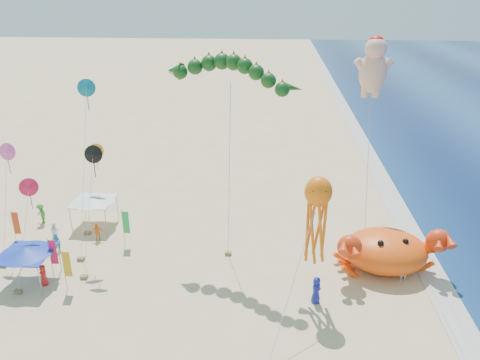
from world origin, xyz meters
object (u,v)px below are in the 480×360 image
Objects in this scene: crab_inflatable at (386,250)px; octopus_kite at (317,213)px; cherub_kite at (374,66)px; canopy_blue at (26,251)px; canopy_white at (93,199)px; dragon_kite at (228,76)px.

octopus_kite reaches higher than crab_inflatable.
canopy_blue is at bearing -154.55° from cherub_kite.
canopy_white is at bearing 153.73° from octopus_kite.
dragon_kite is 11.18m from octopus_kite.
dragon_kite is at bearing 135.10° from octopus_kite.
crab_inflatable reaches higher than canopy_blue.
dragon_kite is 4.08× the size of canopy_white.
crab_inflatable is at bearing -12.25° from canopy_white.
octopus_kite is 19.91m from canopy_blue.
crab_inflatable is 0.52× the size of cherub_kite.
canopy_white is at bearing 80.15° from canopy_blue.
octopus_kite is at bearing -112.29° from cherub_kite.
dragon_kite is (-11.55, 2.21, 11.93)m from crab_inflatable.
dragon_kite is 18.37m from canopy_blue.
dragon_kite reaches higher than crab_inflatable.
crab_inflatable is at bearing 7.92° from canopy_blue.
dragon_kite is 1.68× the size of octopus_kite.
octopus_kite reaches higher than canopy_white.
canopy_white is at bearing 166.41° from dragon_kite.
dragon_kite is 0.93× the size of cherub_kite.
cherub_kite is at bearing 67.71° from octopus_kite.
crab_inflatable is 25.32m from canopy_blue.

